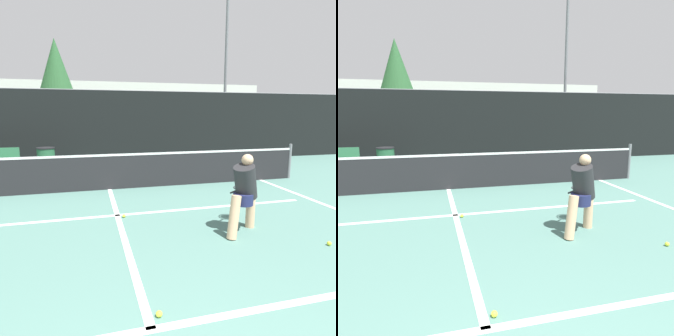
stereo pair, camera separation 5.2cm
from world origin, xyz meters
TOP-DOWN VIEW (x-y plane):
  - court_baseline_near at (0.00, 2.20)m, footprint 11.00×0.10m
  - court_service_line at (0.00, 5.50)m, footprint 8.25×0.10m
  - court_center_mark at (0.00, 4.91)m, footprint 0.10×5.42m
  - court_sideline_right at (4.51, 4.91)m, footprint 0.10×6.42m
  - net at (0.00, 7.62)m, footprint 11.09×0.09m
  - fence_back at (0.00, 11.82)m, footprint 24.00×0.06m
  - player_practicing at (1.99, 4.12)m, footprint 0.91×1.06m
  - tennis_ball_scattered_0 at (0.11, 5.34)m, footprint 0.07×0.07m
  - tennis_ball_scattered_4 at (0.11, 2.36)m, footprint 0.07×0.07m
  - tennis_ball_scattered_5 at (3.00, 3.28)m, footprint 0.07×0.07m
  - trash_bin at (-1.92, 10.72)m, footprint 0.61×0.61m
  - parked_car at (-3.72, 15.99)m, footprint 1.87×4.49m
  - floodlight_mast at (7.11, 15.74)m, footprint 1.10×0.24m
  - tree_mid at (-2.14, 19.09)m, footprint 2.35×2.35m
  - building_far at (0.00, 31.73)m, footprint 36.00×2.40m

SIDE VIEW (x-z plane):
  - court_baseline_near at x=0.00m, z-range 0.00..0.01m
  - court_service_line at x=0.00m, z-range 0.00..0.01m
  - court_center_mark at x=0.00m, z-range 0.00..0.01m
  - court_sideline_right at x=4.51m, z-range 0.00..0.01m
  - tennis_ball_scattered_0 at x=0.11m, z-range 0.00..0.07m
  - tennis_ball_scattered_4 at x=0.11m, z-range 0.00..0.07m
  - tennis_ball_scattered_5 at x=3.00m, z-range 0.00..0.07m
  - trash_bin at x=-1.92m, z-range 0.00..0.84m
  - net at x=0.00m, z-range -0.02..1.05m
  - parked_car at x=-3.72m, z-range -0.10..1.22m
  - player_practicing at x=1.99m, z-range 0.04..1.37m
  - fence_back at x=0.00m, z-range -0.01..2.88m
  - building_far at x=0.00m, z-range 0.00..5.06m
  - tree_mid at x=-2.14m, z-range 1.27..7.54m
  - floodlight_mast at x=7.11m, z-range 1.18..10.41m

